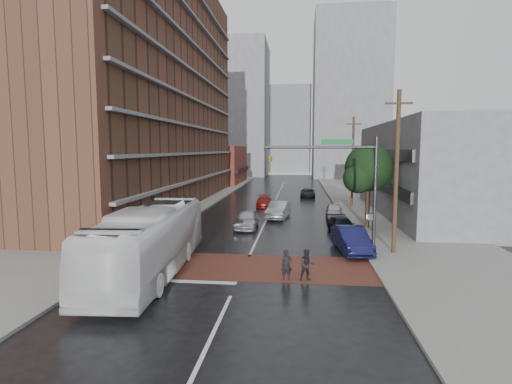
% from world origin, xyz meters
% --- Properties ---
extents(ground, '(160.00, 160.00, 0.00)m').
position_xyz_m(ground, '(0.00, 0.00, 0.00)').
color(ground, black).
rests_on(ground, ground).
extents(crosswalk, '(14.00, 5.00, 0.02)m').
position_xyz_m(crosswalk, '(0.00, 0.50, 0.01)').
color(crosswalk, brown).
rests_on(crosswalk, ground).
extents(sidewalk_west, '(9.00, 90.00, 0.15)m').
position_xyz_m(sidewalk_west, '(-11.50, 25.00, 0.07)').
color(sidewalk_west, gray).
rests_on(sidewalk_west, ground).
extents(sidewalk_east, '(9.00, 90.00, 0.15)m').
position_xyz_m(sidewalk_east, '(11.50, 25.00, 0.07)').
color(sidewalk_east, gray).
rests_on(sidewalk_east, ground).
extents(apartment_block, '(10.00, 44.00, 28.00)m').
position_xyz_m(apartment_block, '(-14.00, 24.00, 14.00)').
color(apartment_block, brown).
rests_on(apartment_block, ground).
extents(storefront_west, '(8.00, 16.00, 7.00)m').
position_xyz_m(storefront_west, '(-12.00, 54.00, 3.50)').
color(storefront_west, brown).
rests_on(storefront_west, ground).
extents(building_east, '(11.00, 26.00, 9.00)m').
position_xyz_m(building_east, '(16.50, 20.00, 4.50)').
color(building_east, gray).
rests_on(building_east, ground).
extents(distant_tower_west, '(18.00, 16.00, 32.00)m').
position_xyz_m(distant_tower_west, '(-14.00, 78.00, 16.00)').
color(distant_tower_west, gray).
rests_on(distant_tower_west, ground).
extents(distant_tower_east, '(16.00, 14.00, 36.00)m').
position_xyz_m(distant_tower_east, '(14.00, 72.00, 18.00)').
color(distant_tower_east, gray).
rests_on(distant_tower_east, ground).
extents(distant_tower_center, '(12.00, 10.00, 24.00)m').
position_xyz_m(distant_tower_center, '(0.00, 95.00, 12.00)').
color(distant_tower_center, gray).
rests_on(distant_tower_center, ground).
extents(street_tree, '(4.20, 4.10, 6.90)m').
position_xyz_m(street_tree, '(8.52, 12.03, 4.73)').
color(street_tree, '#332319').
rests_on(street_tree, ground).
extents(signal_mast, '(6.50, 0.30, 7.20)m').
position_xyz_m(signal_mast, '(5.85, 2.50, 4.73)').
color(signal_mast, '#2D2D33').
rests_on(signal_mast, ground).
extents(utility_pole_near, '(1.60, 0.26, 10.00)m').
position_xyz_m(utility_pole_near, '(8.80, 4.00, 5.14)').
color(utility_pole_near, '#473321').
rests_on(utility_pole_near, ground).
extents(utility_pole_far, '(1.60, 0.26, 10.00)m').
position_xyz_m(utility_pole_far, '(8.80, 24.00, 5.14)').
color(utility_pole_far, '#473321').
rests_on(utility_pole_far, ground).
extents(transit_bus, '(3.67, 12.73, 3.51)m').
position_xyz_m(transit_bus, '(-4.67, -1.23, 1.75)').
color(transit_bus, silver).
rests_on(transit_bus, ground).
extents(pedestrian_a, '(0.64, 0.51, 1.52)m').
position_xyz_m(pedestrian_a, '(2.39, -1.50, 0.76)').
color(pedestrian_a, black).
rests_on(pedestrian_a, ground).
extents(pedestrian_b, '(0.89, 0.76, 1.57)m').
position_xyz_m(pedestrian_b, '(3.41, -1.50, 0.79)').
color(pedestrian_b, black).
rests_on(pedestrian_b, ground).
extents(car_travel_a, '(1.92, 4.53, 1.53)m').
position_xyz_m(car_travel_a, '(-1.30, 11.21, 0.76)').
color(car_travel_a, '#ACADB4').
rests_on(car_travel_a, ground).
extents(car_travel_b, '(2.37, 4.97, 1.57)m').
position_xyz_m(car_travel_b, '(1.05, 16.21, 0.79)').
color(car_travel_b, '#B5B6BD').
rests_on(car_travel_b, ground).
extents(car_travel_c, '(1.84, 4.23, 1.21)m').
position_xyz_m(car_travel_c, '(-0.93, 23.45, 0.60)').
color(car_travel_c, maroon).
rests_on(car_travel_c, ground).
extents(suv_travel, '(2.07, 4.30, 1.18)m').
position_xyz_m(suv_travel, '(4.14, 32.98, 0.59)').
color(suv_travel, black).
rests_on(suv_travel, ground).
extents(car_parked_near, '(2.33, 5.00, 1.59)m').
position_xyz_m(car_parked_near, '(6.30, 4.39, 0.79)').
color(car_parked_near, '#131343').
rests_on(car_parked_near, ground).
extents(car_parked_mid, '(2.25, 4.39, 1.22)m').
position_xyz_m(car_parked_mid, '(6.30, 10.00, 0.61)').
color(car_parked_mid, black).
rests_on(car_parked_mid, ground).
extents(car_parked_far, '(1.69, 3.88, 1.30)m').
position_xyz_m(car_parked_far, '(6.30, 17.29, 0.65)').
color(car_parked_far, '#B1B5BA').
rests_on(car_parked_far, ground).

